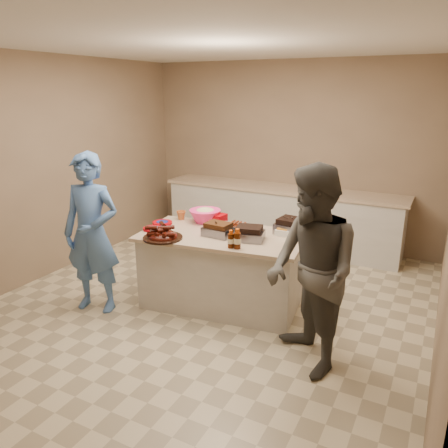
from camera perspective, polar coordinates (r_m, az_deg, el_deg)
The scene contains 20 objects.
room at distance 4.91m, azimuth -1.97°, elevation -10.48°, with size 4.50×5.00×2.70m, color #8A7258, non-canonical shape.
back_counter at distance 6.61m, azimuth 7.34°, elevation 0.96°, with size 3.60×0.64×0.90m, color beige, non-canonical shape.
island at distance 4.93m, azimuth -0.27°, elevation -10.37°, with size 1.72×0.90×0.81m, color beige, non-canonical shape.
rib_platter at distance 4.52m, azimuth -7.99°, elevation -1.90°, with size 0.41×0.41×0.16m, color #420E06, non-canonical shape.
pulled_pork_tray at distance 4.57m, azimuth -0.75°, elevation -1.52°, with size 0.30×0.22×0.09m, color #47230F.
brisket_tray at distance 4.45m, azimuth 3.29°, elevation -2.07°, with size 0.30×0.25×0.09m, color black.
roasting_pan at distance 4.70m, azimuth 8.62°, elevation -1.17°, with size 0.28×0.28×0.11m, color gray.
coleslaw_bowl at distance 5.04m, azimuth -2.47°, elevation 0.27°, with size 0.36×0.36×0.25m, color #FF2F86, non-canonical shape.
sausage_plate at distance 4.85m, azimuth 2.00°, elevation -0.40°, with size 0.27×0.27×0.05m, color silver.
mac_cheese_dish at distance 4.66m, azimuth 8.91°, elevation -1.36°, with size 0.32×0.24×0.09m, color orange.
bbq_bottle_a at distance 4.22m, azimuth 0.89°, elevation -3.12°, with size 0.06×0.06×0.18m, color #3B1403.
bbq_bottle_b at distance 4.20m, azimuth 1.74°, elevation -3.22°, with size 0.07×0.07×0.20m, color #3B1403.
mustard_bottle at distance 4.77m, azimuth -1.83°, elevation -0.71°, with size 0.04×0.04×0.11m, color #F2A800.
sauce_bowl at distance 4.89m, azimuth 0.29°, elevation -0.27°, with size 0.13×0.04×0.13m, color silver.
plate_stack_large at distance 5.01m, azimuth -8.05°, elevation -0.00°, with size 0.22×0.22×0.03m, color #9F0008.
plate_stack_small at distance 4.81m, azimuth -9.33°, elevation -0.77°, with size 0.20×0.20×0.03m, color #9F0008.
plastic_cup at distance 5.16m, azimuth -5.60°, elevation 0.60°, with size 0.11×0.10×0.11m, color #AE5926.
basket_stack at distance 4.99m, azimuth -1.08°, elevation 0.12°, with size 0.22×0.17×0.11m, color #9F0008.
guest_blue at distance 5.05m, azimuth -16.05°, elevation -10.37°, with size 0.62×1.69×0.40m, color #4973B6.
guest_gray at distance 4.03m, azimuth 10.61°, elevation -17.58°, with size 0.85×1.74×0.66m, color #514F49.
Camera 1 is at (2.15, -3.79, 2.27)m, focal length 35.00 mm.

